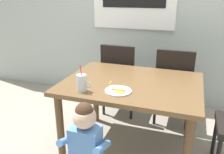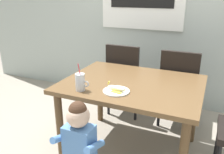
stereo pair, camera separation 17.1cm
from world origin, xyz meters
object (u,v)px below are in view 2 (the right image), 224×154
dining_chair_right (179,84)px  toddler_standing (79,140)px  peeled_banana (116,88)px  snack_plate (116,91)px  milk_cup (80,83)px  dining_chair_left (125,76)px  dining_table (132,92)px

dining_chair_right → toddler_standing: bearing=70.2°
dining_chair_right → peeled_banana: bearing=67.2°
toddler_standing → snack_plate: toddler_standing is taller
dining_chair_right → milk_cup: (-0.69, -1.05, 0.28)m
dining_chair_left → peeled_banana: dining_chair_left is taller
toddler_standing → milk_cup: milk_cup is taller
dining_chair_right → snack_plate: size_ratio=4.17×
snack_plate → peeled_banana: peeled_banana is taller
dining_chair_left → dining_chair_right: 0.69m
milk_cup → dining_chair_right: bearing=56.5°
dining_chair_left → peeled_banana: bearing=106.4°
dining_chair_left → milk_cup: (-0.01, -1.07, 0.28)m
dining_chair_left → milk_cup: milk_cup is taller
dining_table → dining_chair_left: dining_chair_left is taller
snack_plate → peeled_banana: size_ratio=1.31×
toddler_standing → peeled_banana: size_ratio=4.78×
toddler_standing → dining_chair_left: bearing=97.3°
dining_table → snack_plate: bearing=-100.3°
milk_cup → peeled_banana: size_ratio=1.43×
toddler_standing → peeled_banana: 0.53m
toddler_standing → snack_plate: 0.52m
dining_chair_left → dining_chair_right: size_ratio=1.00×
dining_chair_right → toddler_standing: size_ratio=1.15×
dining_chair_left → peeled_banana: size_ratio=5.48×
snack_plate → peeled_banana: 0.03m
dining_chair_right → toddler_standing: (-0.50, -1.40, -0.02)m
snack_plate → dining_chair_right: bearing=67.4°
dining_chair_left → toddler_standing: bearing=97.3°
toddler_standing → peeled_banana: same height
toddler_standing → snack_plate: size_ratio=3.64×
dining_chair_left → milk_cup: 1.11m
dining_chair_left → snack_plate: size_ratio=4.17×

